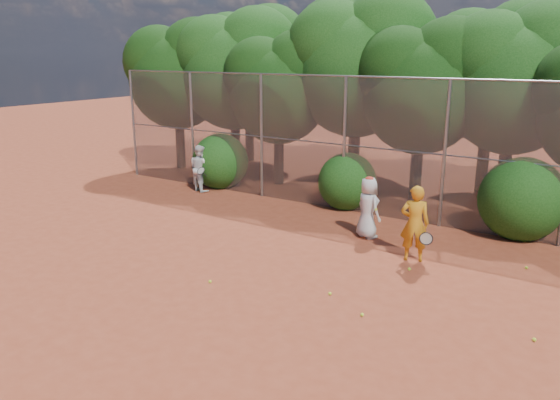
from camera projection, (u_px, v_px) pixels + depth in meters
The scene contains 23 objects.
ground at pixel (255, 284), 11.37m from camera, with size 80.00×80.00×0.00m, color maroon.
fence_back at pixel (372, 146), 15.74m from camera, with size 20.05×0.09×4.03m.
tree_0 at pixel (179, 71), 21.80m from camera, with size 4.38×3.81×6.00m.
tree_1 at pixel (236, 66), 20.83m from camera, with size 4.64×4.03×6.35m.
tree_2 at pixel (280, 84), 19.10m from camera, with size 3.99×3.47×5.47m.
tree_3 at pixel (359, 60), 18.38m from camera, with size 4.89×4.26×6.70m.
tree_4 at pixel (424, 83), 16.75m from camera, with size 4.19×3.64×5.73m.
tree_5 at pixel (517, 74), 16.00m from camera, with size 4.51×3.92×6.17m.
tree_9 at pixel (250, 60), 23.17m from camera, with size 4.83×4.20×6.62m.
tree_10 at pixel (360, 53), 20.62m from camera, with size 5.15×4.48×7.06m.
tree_11 at pixel (494, 68), 17.79m from camera, with size 4.64×4.03×6.35m.
bush_0 at pixel (220, 159), 19.35m from camera, with size 2.00×2.00×2.00m, color #143F0F.
bush_1 at pixel (347, 179), 16.75m from camera, with size 1.80×1.80×1.80m, color #143F0F.
bush_2 at pixel (522, 195), 14.07m from camera, with size 2.20×2.20×2.20m, color #143F0F.
player_yellow at pixel (415, 223), 12.45m from camera, with size 0.88×0.62×1.79m.
player_teen at pixel (368, 207), 14.04m from camera, with size 0.93×0.82×1.62m.
player_white at pixel (200, 168), 18.77m from camera, with size 0.91×0.80×1.60m.
ball_0 at pixel (330, 294), 10.85m from camera, with size 0.07×0.07×0.07m, color #C8EF2B.
ball_1 at pixel (409, 269), 12.07m from camera, with size 0.07×0.07×0.07m, color #C8EF2B.
ball_2 at pixel (362, 315), 9.98m from camera, with size 0.07×0.07×0.07m, color #C8EF2B.
ball_3 at pixel (534, 340), 9.12m from camera, with size 0.07×0.07×0.07m, color #C8EF2B.
ball_4 at pixel (210, 281), 11.42m from camera, with size 0.07×0.07×0.07m, color #C8EF2B.
ball_5 at pixel (526, 268), 12.15m from camera, with size 0.07×0.07×0.07m, color #C8EF2B.
Camera 1 is at (6.16, -8.52, 4.69)m, focal length 35.00 mm.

